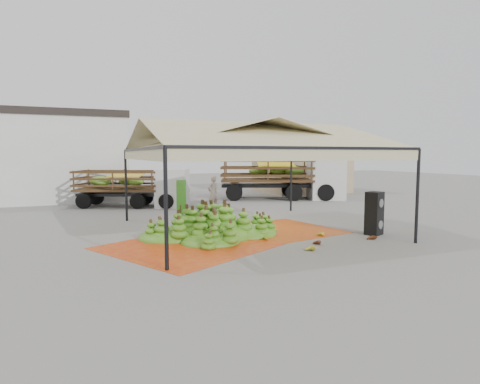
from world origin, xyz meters
name	(u,v)px	position (x,y,z in m)	size (l,w,h in m)	color
ground	(250,230)	(0.00, 0.00, 0.00)	(90.00, 90.00, 0.00)	slate
canopy_tent	(251,141)	(0.00, 0.00, 3.30)	(8.10, 8.10, 4.00)	black
building_white	(1,156)	(-10.00, 14.00, 2.71)	(14.30, 6.30, 5.40)	silver
building_tan	(301,164)	(10.00, 13.00, 2.07)	(6.30, 5.30, 4.10)	tan
tarp_left	(188,246)	(-2.83, -1.65, 0.01)	(4.50, 4.28, 0.01)	#CB5C13
tarp_right	(281,230)	(1.12, -0.35, 0.01)	(3.62, 3.81, 0.01)	#C54D12
banana_heap	(212,221)	(-1.68, -0.56, 0.53)	(4.94, 4.06, 1.06)	#3D7618
hand_yellow_a	(319,233)	(1.73, -1.92, 0.10)	(0.46, 0.37, 0.21)	gold
hand_yellow_b	(310,248)	(0.24, -3.70, 0.11)	(0.48, 0.39, 0.22)	gold
hand_red_a	(316,242)	(0.89, -3.02, 0.10)	(0.42, 0.35, 0.19)	#612B16
hand_red_b	(372,237)	(2.99, -3.14, 0.10)	(0.43, 0.35, 0.20)	#512212
hand_green	(263,237)	(-0.33, -1.74, 0.10)	(0.45, 0.37, 0.20)	#4B7117
hanging_bunches	(289,160)	(1.34, -0.46, 2.62)	(1.74, 0.24, 0.20)	#3E831B
speaker_stack	(374,213)	(3.70, -2.40, 0.76)	(0.69, 0.65, 1.52)	black
banana_leaves	(188,230)	(-2.11, 1.01, 0.00)	(0.96, 1.36, 3.70)	#3A721E
vendor	(213,193)	(0.46, 5.73, 0.88)	(0.64, 0.42, 1.75)	gray
truck_left	(137,184)	(-2.88, 8.66, 1.25)	(6.25, 4.19, 2.04)	#4A3418
truck_right	(287,174)	(6.51, 8.96, 1.62)	(8.07, 5.33, 2.63)	#463417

